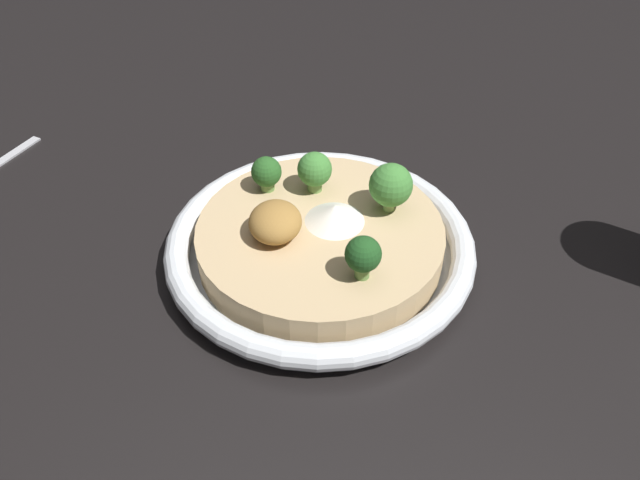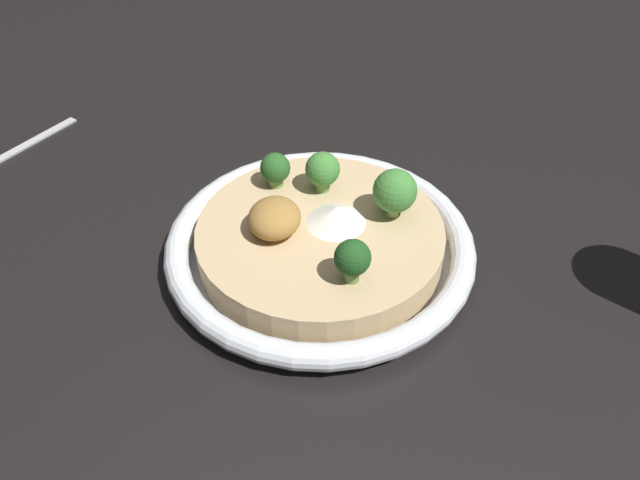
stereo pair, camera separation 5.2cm
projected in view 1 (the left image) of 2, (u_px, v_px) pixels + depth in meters
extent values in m
plane|color=black|center=(320.00, 258.00, 0.54)|extent=(6.00, 6.00, 0.00)
cylinder|color=silver|center=(320.00, 255.00, 0.54)|extent=(0.24, 0.24, 0.01)
torus|color=silver|center=(320.00, 243.00, 0.53)|extent=(0.26, 0.26, 0.02)
cylinder|color=tan|center=(320.00, 240.00, 0.52)|extent=(0.21, 0.21, 0.03)
cone|color=white|center=(335.00, 213.00, 0.52)|extent=(0.05, 0.05, 0.02)
ellipsoid|color=#A37538|center=(275.00, 222.00, 0.50)|extent=(0.05, 0.04, 0.03)
cylinder|color=#668E47|center=(267.00, 183.00, 0.55)|extent=(0.02, 0.02, 0.01)
sphere|color=#285B23|center=(266.00, 172.00, 0.54)|extent=(0.03, 0.03, 0.03)
cylinder|color=#668E47|center=(362.00, 268.00, 0.47)|extent=(0.02, 0.02, 0.02)
sphere|color=#1E4C1E|center=(363.00, 254.00, 0.46)|extent=(0.03, 0.03, 0.03)
cylinder|color=#84A856|center=(389.00, 201.00, 0.53)|extent=(0.01, 0.01, 0.02)
sphere|color=#428438|center=(391.00, 185.00, 0.52)|extent=(0.04, 0.04, 0.04)
cylinder|color=#668E47|center=(315.00, 182.00, 0.55)|extent=(0.02, 0.02, 0.02)
sphere|color=#428438|center=(315.00, 169.00, 0.54)|extent=(0.03, 0.03, 0.03)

